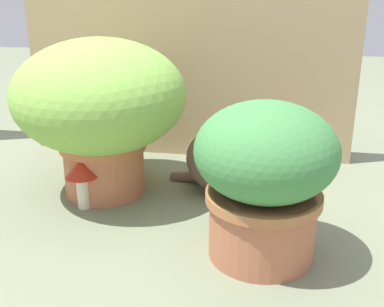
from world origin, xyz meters
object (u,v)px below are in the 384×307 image
at_px(cat, 231,159).
at_px(leafy_planter, 265,175).
at_px(grass_planter, 100,104).
at_px(mushroom_ornament_red, 82,173).

bearing_deg(cat, leafy_planter, -72.40).
bearing_deg(grass_planter, mushroom_ornament_red, -102.73).
relative_size(leafy_planter, mushroom_ornament_red, 2.55).
relative_size(grass_planter, cat, 1.42).
relative_size(cat, mushroom_ornament_red, 2.39).
bearing_deg(mushroom_ornament_red, leafy_planter, -18.29).
distance_m(grass_planter, cat, 0.44).
distance_m(cat, mushroom_ornament_red, 0.46).
height_order(leafy_planter, mushroom_ornament_red, leafy_planter).
xyz_separation_m(leafy_planter, mushroom_ornament_red, (-0.53, 0.18, -0.11)).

